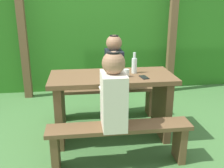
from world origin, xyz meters
The scene contains 13 objects.
ground_plane centered at (0.00, 0.00, 0.00)m, with size 12.00×12.00×0.00m, color #427239.
hedge_backdrop centered at (0.00, 2.17, 0.87)m, with size 6.40×0.81×1.73m, color #2F7921.
pergola_post_left centered at (-1.24, 1.53, 1.14)m, with size 0.12×0.12×2.27m, color brown.
pergola_post_right centered at (1.24, 1.53, 1.14)m, with size 0.12×0.12×2.27m, color brown.
picnic_table centered at (0.00, 0.00, 0.52)m, with size 1.40×0.64×0.77m.
bench_near centered at (0.00, -0.57, 0.31)m, with size 1.40×0.24×0.43m.
bench_far centered at (0.00, 0.57, 0.31)m, with size 1.40×0.24×0.43m.
person_white_shirt centered at (-0.06, -0.57, 0.76)m, with size 0.25×0.35×0.72m.
person_black_coat centered at (0.10, 0.57, 0.76)m, with size 0.25×0.35×0.72m.
drinking_glass centered at (0.15, -0.09, 0.81)m, with size 0.07×0.07×0.09m, color silver.
bottle_left centered at (-0.02, -0.01, 0.88)m, with size 0.06×0.06×0.26m.
bottle_right centered at (0.27, 0.06, 0.87)m, with size 0.06×0.06×0.24m.
cell_phone centered at (0.33, -0.15, 0.78)m, with size 0.07×0.14×0.01m, color black.
Camera 1 is at (-0.36, -2.76, 1.56)m, focal length 41.13 mm.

